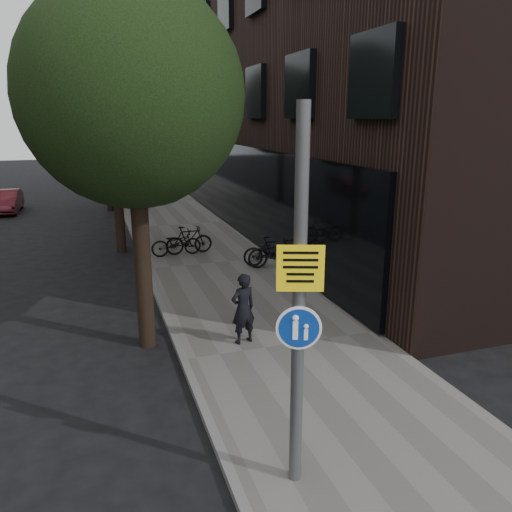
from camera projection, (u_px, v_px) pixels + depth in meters
name	position (u px, v px, depth m)	size (l,w,h in m)	color
ground	(351.00, 443.00, 7.75)	(120.00, 120.00, 0.00)	black
sidewalk	(214.00, 264.00, 16.96)	(4.50, 60.00, 0.12)	slate
curb_edge	(147.00, 270.00, 16.28)	(0.15, 60.00, 0.13)	slate
building_right_dark_brick	(303.00, 42.00, 28.04)	(12.00, 40.00, 18.00)	black
street_tree_near	(136.00, 105.00, 9.86)	(4.40, 4.40, 7.50)	black
street_tree_mid	(113.00, 111.00, 17.64)	(5.00, 5.00, 7.80)	black
street_tree_far	(104.00, 113.00, 25.87)	(5.00, 5.00, 7.80)	black
signpost	(299.00, 307.00, 6.17)	(0.55, 0.22, 4.95)	#595B5E
pedestrian	(243.00, 309.00, 10.74)	(0.57, 0.38, 1.57)	black
parked_bike_facade_near	(272.00, 251.00, 16.44)	(0.67, 1.91, 1.00)	black
parked_bike_facade_far	(274.00, 251.00, 16.33)	(0.50, 1.75, 1.05)	black
parked_bike_curb_near	(176.00, 243.00, 17.70)	(0.62, 1.78, 0.93)	black
parked_bike_curb_far	(189.00, 240.00, 17.92)	(0.48, 1.70, 1.02)	black
parked_car_mid	(7.00, 201.00, 26.43)	(1.25, 3.57, 1.18)	maroon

